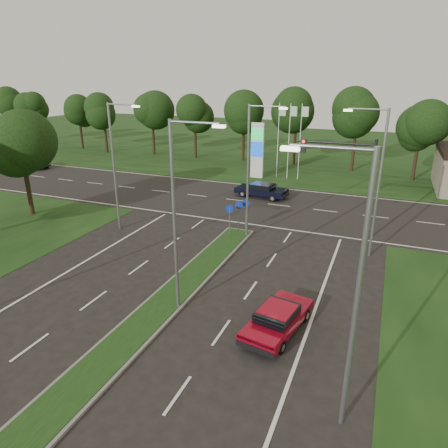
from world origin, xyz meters
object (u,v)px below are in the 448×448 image
at_px(far_car_b, 15,158).
at_px(far_car_a, 32,163).
at_px(red_sedan, 277,318).
at_px(navy_sedan, 262,190).

bearing_deg(far_car_b, far_car_a, -90.86).
height_order(red_sedan, far_car_a, far_car_a).
bearing_deg(far_car_a, red_sedan, -110.84).
bearing_deg(red_sedan, far_car_a, 159.59).
bearing_deg(navy_sedan, far_car_a, 93.74).
relative_size(red_sedan, far_car_b, 1.11).
distance_m(far_car_a, far_car_b, 5.40).
bearing_deg(red_sedan, navy_sedan, 118.76).
bearing_deg(far_car_a, far_car_b, 79.14).
distance_m(navy_sedan, far_car_b, 35.01).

